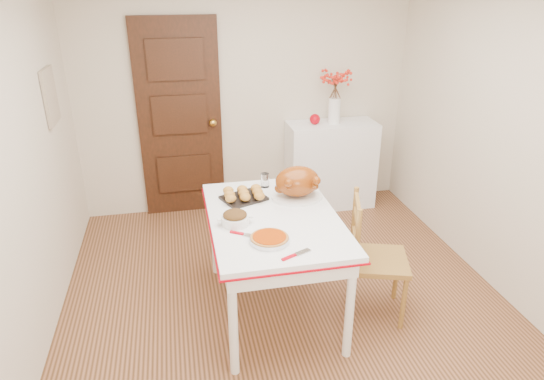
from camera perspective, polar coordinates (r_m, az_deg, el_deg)
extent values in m
cube|color=#462A13|center=(3.85, 2.09, -14.15)|extent=(3.50, 4.00, 0.00)
cube|color=beige|center=(5.12, -3.15, 11.23)|extent=(3.50, 0.00, 2.50)
cube|color=beige|center=(3.30, -28.59, 0.95)|extent=(0.00, 4.00, 2.50)
cube|color=beige|center=(4.02, 27.50, 4.96)|extent=(0.00, 4.00, 2.50)
cube|color=#3E1B0E|center=(5.08, -10.93, 8.20)|extent=(0.85, 0.06, 2.06)
cube|color=tan|center=(4.34, -25.00, 10.12)|extent=(0.03, 0.35, 0.45)
cube|color=white|center=(5.34, 7.00, 3.00)|extent=(0.96, 0.43, 0.96)
sphere|color=#AF000D|center=(5.12, 5.15, 8.44)|extent=(0.11, 0.11, 0.11)
cylinder|color=#9C2C00|center=(3.09, -0.31, -5.78)|extent=(0.30, 0.30, 0.05)
cylinder|color=white|center=(3.88, -0.85, 1.18)|extent=(0.08, 0.08, 0.12)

